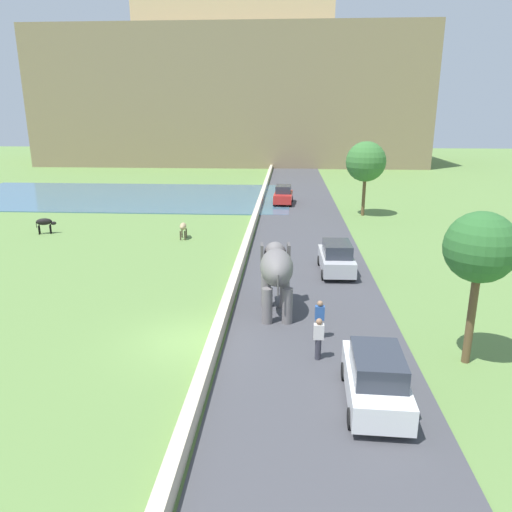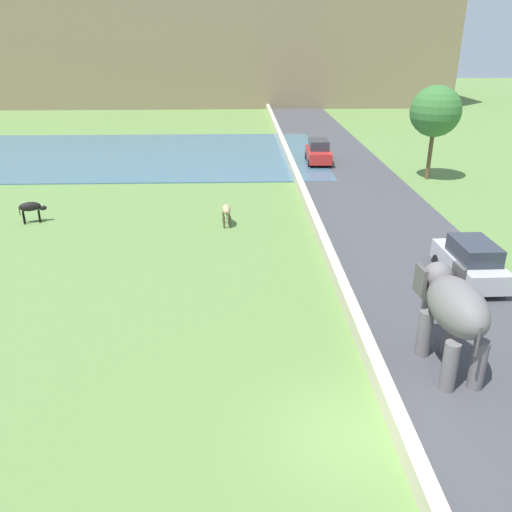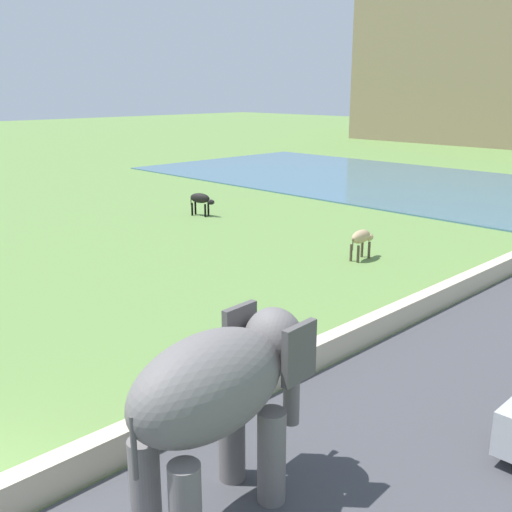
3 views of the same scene
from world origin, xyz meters
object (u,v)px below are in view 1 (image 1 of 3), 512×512
Objects in this scene: cow_tan at (183,227)px; car_red at (283,195)px; person_trailing at (319,338)px; car_silver at (336,258)px; car_white at (376,378)px; elephant at (276,270)px; cow_black at (45,222)px; person_beside_elephant at (319,319)px.

car_red is at bearing 63.86° from cow_tan.
person_trailing is at bearing -87.06° from car_red.
car_silver is (1.56, 9.99, 0.03)m from person_trailing.
car_white is at bearing -63.09° from cow_tan.
car_silver is 2.87× the size of cow_tan.
car_red is (0.02, 26.94, -1.14)m from elephant.
car_red is 2.89× the size of cow_tan.
car_silver is 2.84× the size of cow_black.
elephant is 14.70m from cow_tan.
cow_tan is (-10.02, 7.10, -0.06)m from car_silver.
elephant is 26.97m from car_red.
car_white is (3.15, -33.71, 0.00)m from car_red.
elephant is 3.22m from person_beside_elephant.
cow_tan is (-6.85, 12.96, -1.20)m from elephant.
car_silver is at bearing -81.51° from car_red.
car_silver reaches higher than person_beside_elephant.
elephant is 0.87× the size of car_white.
person_trailing is at bearing -98.85° from car_silver.
cow_black is at bearing 134.86° from car_white.
car_white is 22.12m from cow_tan.
car_white is (-0.00, -12.63, 0.00)m from car_silver.
car_red and car_white have the same top height.
elephant is 2.48× the size of cow_black.
elephant is at bearing 111.33° from person_trailing.
car_silver reaches higher than person_trailing.
car_silver is at bearing 89.99° from car_white.
person_beside_elephant is 1.69m from person_trailing.
car_red is at bearing 92.94° from person_trailing.
person_beside_elephant is 1.00× the size of person_trailing.
person_beside_elephant is 8.43m from car_silver.
cow_black is (-20.43, 20.53, -0.06)m from car_white.
person_beside_elephant is 0.40× the size of car_white.
cow_black is at bearing 139.55° from person_beside_elephant.
person_trailing is 1.15× the size of cow_black.
cow_black is 10.45m from cow_tan.
person_trailing is 10.11m from car_silver.
cow_black is 1.01× the size of cow_tan.
car_silver is (1.42, 8.31, 0.03)m from person_beside_elephant.
car_red reaches higher than person_trailing.
cow_tan is at bearing -4.41° from cow_black.
car_silver is at bearing 61.60° from elephant.
car_silver reaches higher than cow_black.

